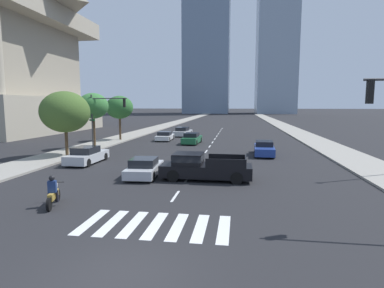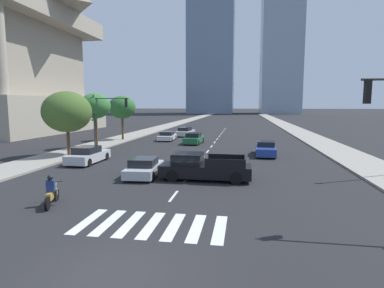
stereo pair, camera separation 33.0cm
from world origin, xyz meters
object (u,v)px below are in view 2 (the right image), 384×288
(sedan_white_4, at_px, (167,136))
(sedan_silver_0, at_px, (185,132))
(motorcycle_lead, at_px, (52,193))
(sedan_green_5, at_px, (194,139))
(sedan_silver_1, at_px, (144,168))
(traffic_signal_far, at_px, (107,112))
(street_tree_second, at_px, (95,106))
(sedan_silver_2, at_px, (88,155))
(street_tree_nearest, at_px, (67,112))
(pickup_truck, at_px, (201,167))
(sedan_blue_3, at_px, (266,149))
(street_tree_third, at_px, (122,107))

(sedan_white_4, bearing_deg, sedan_silver_0, -14.05)
(motorcycle_lead, relative_size, sedan_green_5, 0.45)
(motorcycle_lead, distance_m, sedan_silver_1, 7.03)
(motorcycle_lead, height_order, sedan_white_4, motorcycle_lead)
(sedan_silver_1, distance_m, traffic_signal_far, 13.90)
(sedan_silver_1, relative_size, street_tree_second, 0.74)
(sedan_silver_1, height_order, sedan_green_5, sedan_green_5)
(sedan_silver_2, xyz_separation_m, street_tree_nearest, (-3.36, 2.81, 3.46))
(sedan_silver_0, bearing_deg, sedan_silver_2, 176.24)
(pickup_truck, xyz_separation_m, sedan_blue_3, (4.73, 10.62, -0.20))
(pickup_truck, distance_m, street_tree_nearest, 15.36)
(pickup_truck, relative_size, traffic_signal_far, 1.02)
(sedan_silver_0, xyz_separation_m, sedan_blue_3, (10.81, -16.87, -0.01))
(traffic_signal_far, xyz_separation_m, street_tree_third, (-1.83, 8.80, 0.39))
(sedan_silver_2, bearing_deg, traffic_signal_far, 12.54)
(street_tree_nearest, xyz_separation_m, street_tree_third, (0.00, 13.23, 0.30))
(sedan_silver_2, height_order, street_tree_nearest, street_tree_nearest)
(motorcycle_lead, height_order, sedan_blue_3, motorcycle_lead)
(pickup_truck, bearing_deg, motorcycle_lead, 45.50)
(sedan_silver_2, distance_m, traffic_signal_far, 8.13)
(street_tree_third, bearing_deg, sedan_blue_3, -28.24)
(sedan_white_4, distance_m, sedan_green_5, 5.06)
(sedan_white_4, bearing_deg, sedan_silver_2, 169.70)
(sedan_silver_1, distance_m, street_tree_nearest, 12.07)
(sedan_silver_1, height_order, street_tree_nearest, street_tree_nearest)
(sedan_silver_1, relative_size, sedan_white_4, 0.99)
(street_tree_nearest, bearing_deg, street_tree_second, 90.00)
(sedan_silver_0, bearing_deg, motorcycle_lead, -174.78)
(traffic_signal_far, bearing_deg, street_tree_nearest, -112.37)
(sedan_blue_3, distance_m, street_tree_nearest, 18.66)
(pickup_truck, xyz_separation_m, street_tree_second, (-13.25, 12.65, 3.78))
(sedan_silver_1, relative_size, sedan_blue_3, 0.90)
(sedan_silver_2, relative_size, street_tree_nearest, 0.78)
(sedan_silver_2, xyz_separation_m, street_tree_third, (-3.36, 16.04, 3.76))
(pickup_truck, relative_size, sedan_silver_1, 1.33)
(sedan_silver_1, bearing_deg, street_tree_third, 21.62)
(pickup_truck, bearing_deg, sedan_silver_2, -22.66)
(sedan_silver_0, height_order, traffic_signal_far, traffic_signal_far)
(sedan_blue_3, distance_m, street_tree_third, 20.76)
(street_tree_second, distance_m, street_tree_third, 7.63)
(street_tree_second, bearing_deg, sedan_green_5, 29.62)
(sedan_silver_1, bearing_deg, sedan_green_5, -5.32)
(street_tree_second, xyz_separation_m, street_tree_third, (0.00, 7.62, -0.21))
(sedan_silver_0, relative_size, sedan_silver_1, 1.14)
(pickup_truck, distance_m, sedan_silver_2, 10.77)
(traffic_signal_far, bearing_deg, street_tree_third, 101.72)
(sedan_silver_0, xyz_separation_m, sedan_silver_1, (2.22, -27.16, -0.05))
(pickup_truck, distance_m, traffic_signal_far, 16.50)
(pickup_truck, relative_size, sedan_blue_3, 1.19)
(sedan_green_5, relative_size, traffic_signal_far, 0.80)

